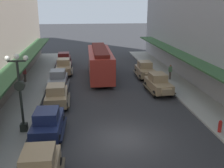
# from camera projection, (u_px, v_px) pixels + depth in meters

# --- Properties ---
(ground_plane) EXTENTS (200.00, 200.00, 0.00)m
(ground_plane) POSITION_uv_depth(u_px,v_px,m) (124.00, 139.00, 16.48)
(ground_plane) COLOR #2D2D30
(sidewalk_left) EXTENTS (3.00, 60.00, 0.15)m
(sidewalk_left) POSITION_uv_depth(u_px,v_px,m) (0.00, 145.00, 15.58)
(sidewalk_left) COLOR #99968E
(sidewalk_left) RESTS_ON ground
(parked_car_0) EXTENTS (2.22, 4.29, 1.84)m
(parked_car_0) POSITION_uv_depth(u_px,v_px,m) (64.00, 66.00, 31.42)
(parked_car_0) COLOR #997F5B
(parked_car_0) RESTS_ON ground
(parked_car_1) EXTENTS (2.28, 4.31, 1.84)m
(parked_car_1) POSITION_uv_depth(u_px,v_px,m) (48.00, 122.00, 16.67)
(parked_car_1) COLOR #19234C
(parked_car_1) RESTS_ON ground
(parked_car_2) EXTENTS (2.15, 4.26, 1.84)m
(parked_car_2) POSITION_uv_depth(u_px,v_px,m) (64.00, 59.00, 35.74)
(parked_car_2) COLOR #591919
(parked_car_2) RESTS_ON ground
(parked_car_3) EXTENTS (2.21, 4.28, 1.84)m
(parked_car_3) POSITION_uv_depth(u_px,v_px,m) (57.00, 95.00, 21.69)
(parked_car_3) COLOR #997F5B
(parked_car_3) RESTS_ON ground
(parked_car_4) EXTENTS (2.21, 4.29, 1.84)m
(parked_car_4) POSITION_uv_depth(u_px,v_px,m) (58.00, 79.00, 26.06)
(parked_car_4) COLOR slate
(parked_car_4) RESTS_ON ground
(parked_car_5) EXTENTS (2.30, 4.32, 1.84)m
(parked_car_5) POSITION_uv_depth(u_px,v_px,m) (158.00, 83.00, 24.84)
(parked_car_5) COLOR #997F5B
(parked_car_5) RESTS_ON ground
(parked_car_7) EXTENTS (2.21, 4.29, 1.84)m
(parked_car_7) POSITION_uv_depth(u_px,v_px,m) (145.00, 69.00, 30.00)
(parked_car_7) COLOR #997F5B
(parked_car_7) RESTS_ON ground
(streetcar) EXTENTS (2.69, 9.65, 3.46)m
(streetcar) POSITION_uv_depth(u_px,v_px,m) (100.00, 62.00, 29.50)
(streetcar) COLOR #A52D23
(streetcar) RESTS_ON ground
(lamp_post_with_clock) EXTENTS (1.42, 0.44, 5.16)m
(lamp_post_with_clock) POSITION_uv_depth(u_px,v_px,m) (20.00, 90.00, 16.39)
(lamp_post_with_clock) COLOR black
(lamp_post_with_clock) RESTS_ON sidewalk_left
(fire_hydrant) EXTENTS (0.24, 0.24, 0.82)m
(fire_hydrant) POSITION_uv_depth(u_px,v_px,m) (220.00, 126.00, 16.95)
(fire_hydrant) COLOR #B21E19
(fire_hydrant) RESTS_ON sidewalk_right
(pedestrian_0) EXTENTS (0.36, 0.28, 1.67)m
(pedestrian_0) POSITION_uv_depth(u_px,v_px,m) (25.00, 74.00, 27.81)
(pedestrian_0) COLOR #4C4238
(pedestrian_0) RESTS_ON sidewalk_left
(pedestrian_1) EXTENTS (0.36, 0.24, 1.64)m
(pedestrian_1) POSITION_uv_depth(u_px,v_px,m) (170.00, 72.00, 28.77)
(pedestrian_1) COLOR #4C4238
(pedestrian_1) RESTS_ON sidewalk_right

